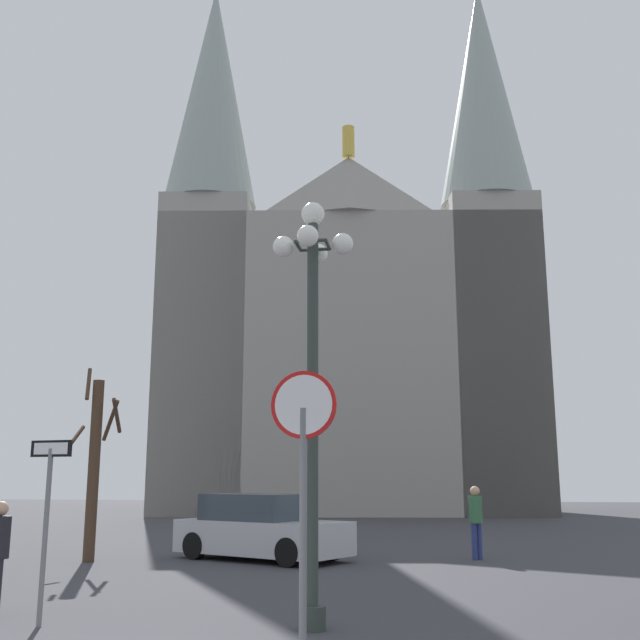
% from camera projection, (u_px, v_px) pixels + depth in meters
% --- Properties ---
extents(cathedral, '(22.54, 16.61, 32.14)m').
position_uv_depth(cathedral, '(348.00, 335.00, 45.24)').
color(cathedral, gray).
rests_on(cathedral, ground).
extents(stop_sign, '(0.73, 0.12, 3.06)m').
position_uv_depth(stop_sign, '(303.00, 459.00, 8.04)').
color(stop_sign, slate).
rests_on(stop_sign, ground).
extents(one_way_arrow_sign, '(0.67, 0.17, 2.44)m').
position_uv_depth(one_way_arrow_sign, '(47.00, 507.00, 10.30)').
color(one_way_arrow_sign, slate).
rests_on(one_way_arrow_sign, ground).
extents(street_lamp, '(1.16, 1.16, 5.81)m').
position_uv_depth(street_lamp, '(313.00, 354.00, 10.49)').
color(street_lamp, '#2D3833').
rests_on(street_lamp, ground).
extents(bare_tree, '(1.20, 1.16, 4.60)m').
position_uv_depth(bare_tree, '(94.00, 463.00, 18.21)').
color(bare_tree, '#473323').
rests_on(bare_tree, ground).
extents(parked_car_near_silver, '(4.60, 3.51, 1.54)m').
position_uv_depth(parked_car_near_silver, '(261.00, 529.00, 18.30)').
color(parked_car_near_silver, '#B7B7BC').
rests_on(parked_car_near_silver, ground).
extents(pedestrian_walking, '(0.32, 0.32, 1.73)m').
position_uv_depth(pedestrian_walking, '(476.00, 515.00, 18.35)').
color(pedestrian_walking, navy).
rests_on(pedestrian_walking, ground).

